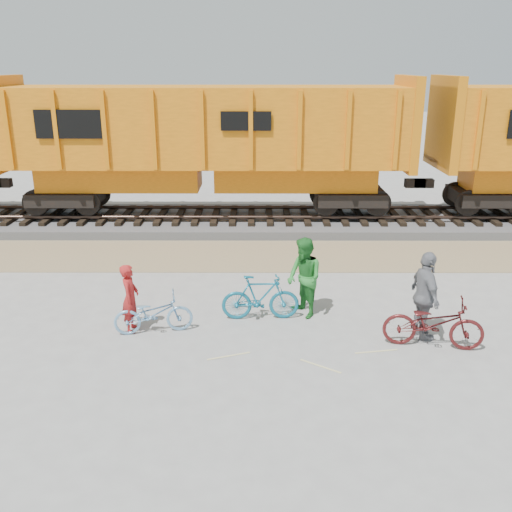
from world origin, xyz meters
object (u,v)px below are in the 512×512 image
at_px(hopper_car_center, 207,141).
at_px(bicycle_blue, 153,313).
at_px(person_man, 304,278).
at_px(person_solo, 130,298).
at_px(person_woman, 425,296).
at_px(bicycle_maroon, 433,323).
at_px(bicycle_teal, 260,297).

height_order(hopper_car_center, bicycle_blue, hopper_car_center).
distance_m(hopper_car_center, person_man, 8.58).
bearing_deg(bicycle_blue, person_solo, 67.27).
xyz_separation_m(person_solo, person_woman, (6.25, -0.35, 0.20)).
bearing_deg(bicycle_maroon, bicycle_teal, 79.64).
distance_m(bicycle_maroon, person_woman, 0.60).
distance_m(bicycle_maroon, person_solo, 6.40).
bearing_deg(person_man, person_solo, -105.08).
height_order(bicycle_blue, person_solo, person_solo).
relative_size(person_solo, person_man, 0.82).
relative_size(bicycle_blue, person_woman, 0.88).
xyz_separation_m(hopper_car_center, person_solo, (-0.98, -8.62, -2.24)).
height_order(person_solo, person_man, person_man).
xyz_separation_m(hopper_car_center, person_man, (2.84, -7.83, -2.08)).
bearing_deg(bicycle_blue, person_man, -86.31).
bearing_deg(person_man, hopper_car_center, 173.08).
bearing_deg(bicycle_teal, person_solo, 99.47).
bearing_deg(bicycle_teal, bicycle_blue, 104.24).
relative_size(bicycle_blue, bicycle_teal, 0.96).
bearing_deg(bicycle_blue, person_woman, -103.95).
bearing_deg(person_woman, hopper_car_center, 21.08).
distance_m(bicycle_blue, person_woman, 5.78).
relative_size(person_man, person_woman, 0.96).
distance_m(bicycle_blue, bicycle_maroon, 5.89).
bearing_deg(person_woman, person_solo, 77.41).
relative_size(hopper_car_center, bicycle_blue, 8.27).
distance_m(hopper_car_center, person_woman, 10.61).
height_order(bicycle_teal, bicycle_maroon, same).
bearing_deg(bicycle_teal, person_woman, -107.93).
bearing_deg(person_solo, person_woman, -93.34).
distance_m(bicycle_teal, person_solo, 2.89).
distance_m(person_solo, person_woman, 6.27).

